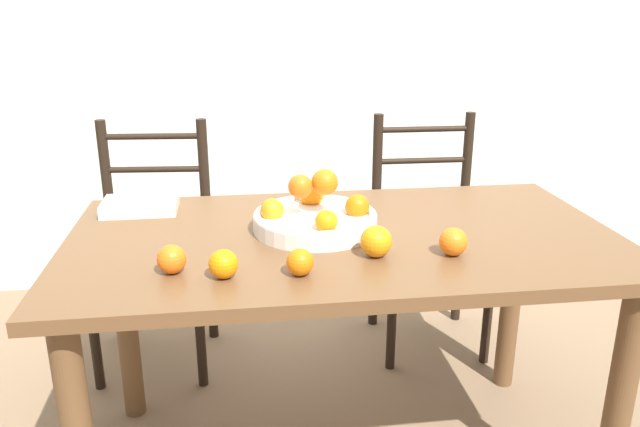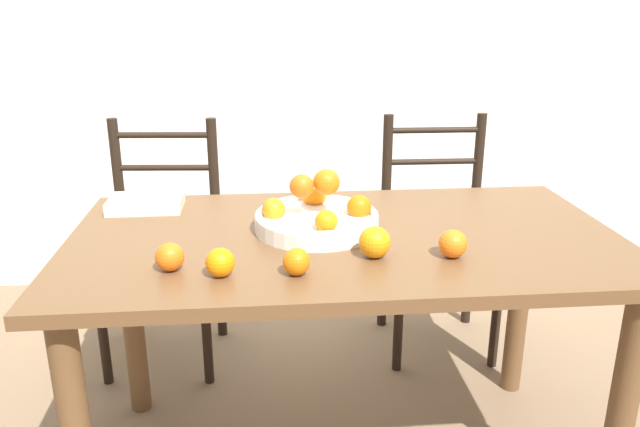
# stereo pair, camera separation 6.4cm
# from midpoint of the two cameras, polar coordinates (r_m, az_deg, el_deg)

# --- Properties ---
(wall_back) EXTENTS (8.00, 0.06, 2.60)m
(wall_back) POSITION_cam_midpoint_polar(r_m,az_deg,el_deg) (3.04, -0.64, 17.63)
(wall_back) COLOR silver
(wall_back) RESTS_ON ground_plane
(dining_table) EXTENTS (1.50, 0.82, 0.75)m
(dining_table) POSITION_cam_midpoint_polar(r_m,az_deg,el_deg) (1.76, 3.29, -5.26)
(dining_table) COLOR brown
(dining_table) RESTS_ON ground_plane
(fruit_bowl) EXTENTS (0.35, 0.35, 0.17)m
(fruit_bowl) POSITION_cam_midpoint_polar(r_m,az_deg,el_deg) (1.74, 0.76, -0.17)
(fruit_bowl) COLOR white
(fruit_bowl) RESTS_ON dining_table
(orange_loose_0) EXTENTS (0.07, 0.07, 0.07)m
(orange_loose_0) POSITION_cam_midpoint_polar(r_m,az_deg,el_deg) (1.46, -7.87, -4.46)
(orange_loose_0) COLOR orange
(orange_loose_0) RESTS_ON dining_table
(orange_loose_1) EXTENTS (0.07, 0.07, 0.07)m
(orange_loose_1) POSITION_cam_midpoint_polar(r_m,az_deg,el_deg) (1.51, -12.40, -3.90)
(orange_loose_1) COLOR orange
(orange_loose_1) RESTS_ON dining_table
(orange_loose_2) EXTENTS (0.07, 0.07, 0.07)m
(orange_loose_2) POSITION_cam_midpoint_polar(r_m,az_deg,el_deg) (1.59, 13.19, -2.72)
(orange_loose_2) COLOR orange
(orange_loose_2) RESTS_ON dining_table
(orange_loose_3) EXTENTS (0.06, 0.06, 0.06)m
(orange_loose_3) POSITION_cam_midpoint_polar(r_m,az_deg,el_deg) (1.45, -0.90, -4.45)
(orange_loose_3) COLOR orange
(orange_loose_3) RESTS_ON dining_table
(orange_loose_4) EXTENTS (0.08, 0.08, 0.08)m
(orange_loose_4) POSITION_cam_midpoint_polar(r_m,az_deg,el_deg) (1.55, 6.20, -2.63)
(orange_loose_4) COLOR orange
(orange_loose_4) RESTS_ON dining_table
(chair_left) EXTENTS (0.45, 0.43, 0.94)m
(chair_left) POSITION_cam_midpoint_polar(r_m,az_deg,el_deg) (2.48, -13.48, -2.79)
(chair_left) COLOR black
(chair_left) RESTS_ON ground_plane
(chair_right) EXTENTS (0.43, 0.41, 0.94)m
(chair_right) POSITION_cam_midpoint_polar(r_m,az_deg,el_deg) (2.56, 11.39, -1.99)
(chair_right) COLOR black
(chair_right) RESTS_ON ground_plane
(book_stack) EXTENTS (0.22, 0.15, 0.04)m
(book_stack) POSITION_cam_midpoint_polar(r_m,az_deg,el_deg) (1.98, -14.74, 0.90)
(book_stack) COLOR silver
(book_stack) RESTS_ON dining_table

